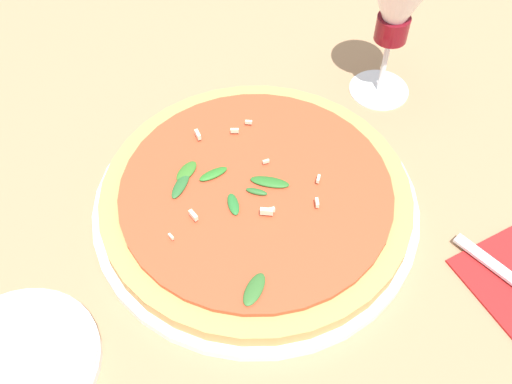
# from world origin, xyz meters

# --- Properties ---
(ground_plane) EXTENTS (6.00, 6.00, 0.00)m
(ground_plane) POSITION_xyz_m (0.00, 0.00, 0.00)
(ground_plane) COLOR #9E7A56
(pizza_arugula_main) EXTENTS (0.37, 0.37, 0.05)m
(pizza_arugula_main) POSITION_xyz_m (0.02, -0.04, 0.02)
(pizza_arugula_main) COLOR white
(pizza_arugula_main) RESTS_ON ground_plane
(wine_glass) EXTENTS (0.08, 0.08, 0.17)m
(wine_glass) POSITION_xyz_m (-0.12, 0.18, 0.12)
(wine_glass) COLOR white
(wine_glass) RESTS_ON ground_plane
(side_plate_white) EXTENTS (0.15, 0.15, 0.02)m
(side_plate_white) POSITION_xyz_m (0.13, -0.31, 0.01)
(side_plate_white) COLOR white
(side_plate_white) RESTS_ON ground_plane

